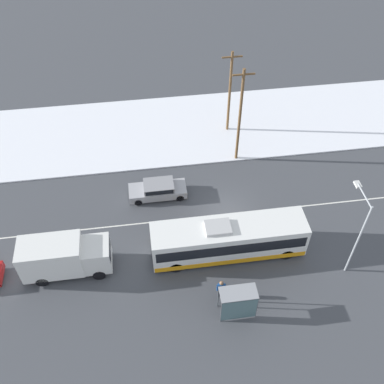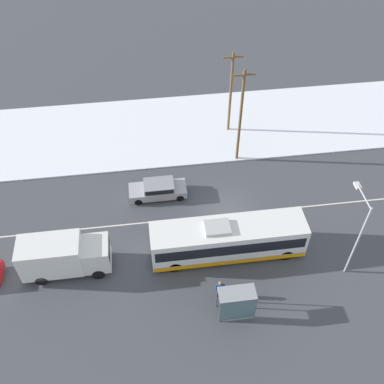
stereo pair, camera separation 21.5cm
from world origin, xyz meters
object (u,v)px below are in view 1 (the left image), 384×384
at_px(utility_pole_roadside, 240,116).
at_px(city_bus, 228,239).
at_px(bus_shelter, 239,302).
at_px(box_truck, 63,256).
at_px(pedestrian_at_stop, 221,287).
at_px(sedan_car, 158,189).
at_px(streetlamp, 358,226).
at_px(utility_pole_snowlot, 230,92).

bearing_deg(utility_pole_roadside, city_bus, -105.33).
bearing_deg(bus_shelter, utility_pole_roadside, 78.42).
relative_size(city_bus, box_truck, 1.81).
height_order(box_truck, pedestrian_at_stop, box_truck).
distance_m(sedan_car, streetlamp, 15.89).
relative_size(box_truck, utility_pole_snowlot, 0.74).
bearing_deg(box_truck, bus_shelter, -24.50).
relative_size(streetlamp, utility_pole_snowlot, 0.83).
height_order(pedestrian_at_stop, utility_pole_snowlot, utility_pole_snowlot).
bearing_deg(sedan_car, utility_pole_roadside, -153.79).
relative_size(city_bus, utility_pole_roadside, 1.21).
height_order(streetlamp, utility_pole_roadside, utility_pole_roadside).
bearing_deg(pedestrian_at_stop, utility_pole_roadside, 73.90).
xyz_separation_m(city_bus, bus_shelter, (-0.36, -5.18, 0.10)).
relative_size(box_truck, pedestrian_at_stop, 3.54).
bearing_deg(box_truck, sedan_car, 42.21).
distance_m(city_bus, sedan_car, 8.01).
bearing_deg(utility_pole_roadside, box_truck, -145.15).
bearing_deg(pedestrian_at_stop, sedan_car, 108.70).
height_order(sedan_car, utility_pole_snowlot, utility_pole_snowlot).
bearing_deg(bus_shelter, sedan_car, 109.96).
height_order(city_bus, pedestrian_at_stop, city_bus).
bearing_deg(utility_pole_roadside, bus_shelter, -101.58).
xyz_separation_m(bus_shelter, streetlamp, (8.52, 2.93, 2.73)).
bearing_deg(utility_pole_roadside, streetlamp, -66.54).
relative_size(box_truck, streetlamp, 0.90).
bearing_deg(city_bus, utility_pole_roadside, 74.67).
xyz_separation_m(box_truck, pedestrian_at_stop, (10.57, -3.61, -0.63)).
bearing_deg(sedan_car, city_bus, 125.30).
distance_m(bus_shelter, utility_pole_snowlot, 19.98).
xyz_separation_m(bus_shelter, utility_pole_snowlot, (3.15, 19.55, 2.69)).
bearing_deg(utility_pole_snowlot, bus_shelter, -99.15).
bearing_deg(city_bus, sedan_car, 125.30).
bearing_deg(bus_shelter, utility_pole_snowlot, 80.85).
bearing_deg(utility_pole_roadside, sedan_car, -153.79).
relative_size(box_truck, bus_shelter, 2.55).
relative_size(city_bus, pedestrian_at_stop, 6.40).
xyz_separation_m(streetlamp, utility_pole_roadside, (-5.38, 12.39, 0.41)).
relative_size(sedan_car, pedestrian_at_stop, 2.71).
height_order(box_truck, utility_pole_roadside, utility_pole_roadside).
height_order(city_bus, bus_shelter, city_bus).
relative_size(city_bus, utility_pole_snowlot, 1.34).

